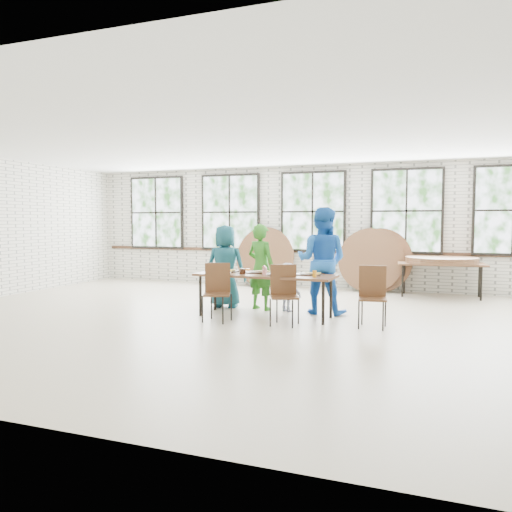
% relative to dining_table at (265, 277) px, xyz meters
% --- Properties ---
extents(room, '(12.00, 12.00, 12.00)m').
position_rel_dining_table_xyz_m(room, '(-0.14, 3.97, 1.14)').
color(room, beige).
rests_on(room, ground).
extents(dining_table, '(2.43, 0.88, 0.74)m').
position_rel_dining_table_xyz_m(dining_table, '(0.00, 0.00, 0.00)').
color(dining_table, brown).
rests_on(dining_table, ground).
extents(chair_near_left, '(0.54, 0.53, 0.95)m').
position_rel_dining_table_xyz_m(chair_near_left, '(-0.64, -0.56, -0.13)').
color(chair_near_left, '#52321B').
rests_on(chair_near_left, ground).
extents(chair_near_right, '(0.54, 0.54, 0.95)m').
position_rel_dining_table_xyz_m(chair_near_right, '(0.48, -0.46, -0.13)').
color(chair_near_right, '#52321B').
rests_on(chair_near_right, ground).
extents(chair_spare, '(0.47, 0.46, 0.95)m').
position_rel_dining_table_xyz_m(chair_spare, '(1.83, -0.17, -0.13)').
color(chair_spare, '#52321B').
rests_on(chair_spare, ground).
extents(adult_teal, '(0.82, 0.59, 1.57)m').
position_rel_dining_table_xyz_m(adult_teal, '(-1.02, 0.65, 0.10)').
color(adult_teal, '#1D566E').
rests_on(adult_teal, ground).
extents(adult_green, '(0.67, 0.55, 1.59)m').
position_rel_dining_table_xyz_m(adult_green, '(-0.30, 0.65, 0.11)').
color(adult_green, '#2E7D21').
rests_on(adult_green, ground).
extents(toddler, '(0.66, 0.54, 0.88)m').
position_rel_dining_table_xyz_m(toddler, '(0.22, 0.65, -0.25)').
color(toddler, '#121839').
rests_on(toddler, ground).
extents(adult_blue, '(0.95, 0.76, 1.89)m').
position_rel_dining_table_xyz_m(adult_blue, '(0.84, 0.65, 0.25)').
color(adult_blue, blue).
rests_on(adult_blue, ground).
extents(storage_table, '(1.86, 0.92, 0.74)m').
position_rel_dining_table_xyz_m(storage_table, '(2.84, 3.45, -0.00)').
color(storage_table, brown).
rests_on(storage_table, ground).
extents(tabletop_clutter, '(1.99, 0.60, 0.11)m').
position_rel_dining_table_xyz_m(tabletop_clutter, '(0.06, -0.02, 0.08)').
color(tabletop_clutter, black).
rests_on(tabletop_clutter, dining_table).
extents(round_tops_stacked, '(1.50, 1.50, 0.13)m').
position_rel_dining_table_xyz_m(round_tops_stacked, '(2.84, 3.45, 0.12)').
color(round_tops_stacked, brown).
rests_on(round_tops_stacked, storage_table).
extents(round_tops_leaning, '(4.30, 0.43, 1.49)m').
position_rel_dining_table_xyz_m(round_tops_leaning, '(0.05, 3.74, 0.05)').
color(round_tops_leaning, brown).
rests_on(round_tops_leaning, ground).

